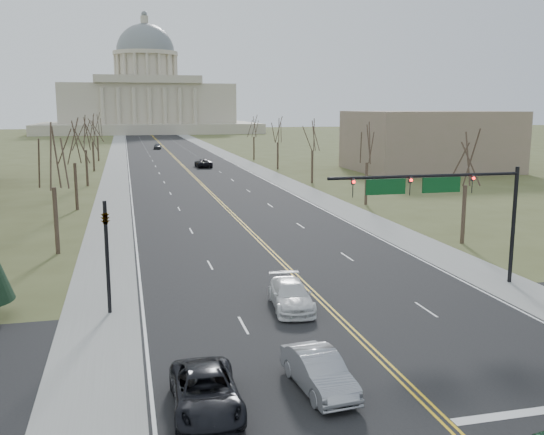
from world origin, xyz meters
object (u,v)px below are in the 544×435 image
signal_mast (440,193)px  car_sb_inner_second (291,295)px  signal_left (107,244)px  car_far_sb (157,146)px  car_far_nb (203,163)px  car_sb_outer_lead (206,392)px  car_sb_inner_lead (319,371)px

signal_mast → car_sb_inner_second: 10.81m
signal_mast → car_sb_inner_second: signal_mast is taller
signal_left → car_far_sb: 127.44m
signal_mast → car_sb_inner_second: bearing=-170.7°
signal_left → car_far_sb: signal_left is taller
car_far_nb → signal_mast: bearing=90.4°
car_sb_outer_lead → car_far_sb: 138.82m
signal_left → signal_mast: bearing=-0.0°
signal_mast → car_sb_inner_lead: signal_mast is taller
car_sb_inner_lead → car_far_sb: bearing=84.0°
car_sb_outer_lead → car_far_sb: (5.83, 138.70, 0.03)m
car_far_sb → car_far_nb: bearing=-76.3°
signal_mast → signal_left: bearing=180.0°
signal_left → car_far_sb: (9.39, 127.06, -2.96)m
car_sb_inner_lead → car_far_sb: (1.40, 138.10, -0.01)m
car_far_nb → car_sb_inner_lead: bearing=82.9°
signal_mast → signal_left: (-18.95, 0.00, -2.05)m
car_sb_inner_second → car_far_sb: size_ratio=1.16×
car_far_sb → signal_left: bearing=-86.7°
signal_mast → car_far_sb: signal_mast is taller
signal_mast → car_far_nb: (-4.14, 76.94, -4.97)m
signal_left → car_sb_outer_lead: (3.56, -11.64, -2.99)m
car_sb_inner_lead → car_sb_outer_lead: bearing=-177.7°
car_sb_outer_lead → car_far_sb: bearing=89.0°
car_sb_inner_lead → car_sb_outer_lead: (-4.43, -0.60, -0.03)m
car_far_nb → car_sb_inner_second: bearing=83.4°
car_sb_inner_lead → car_sb_outer_lead: car_sb_inner_lead is taller
car_sb_inner_second → car_far_sb: car_far_sb is taller
car_sb_inner_lead → car_far_sb: car_sb_inner_lead is taller
signal_mast → car_far_sb: size_ratio=2.79×
car_sb_inner_lead → car_far_nb: (6.82, 87.98, 0.03)m
signal_left → car_sb_outer_lead: 12.53m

